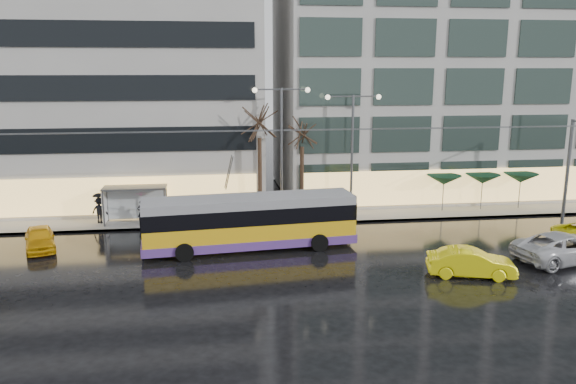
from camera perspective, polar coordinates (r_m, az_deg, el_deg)
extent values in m
plane|color=black|center=(29.46, -2.02, -8.30)|extent=(140.00, 140.00, 0.00)
cube|color=gray|center=(42.95, -1.16, -1.51)|extent=(80.00, 10.00, 0.15)
cube|color=slate|center=(38.20, -0.33, -3.29)|extent=(80.00, 0.10, 0.15)
cube|color=#A6A29E|center=(48.34, -24.20, 12.24)|extent=(34.00, 14.00, 22.00)
cube|color=#A6A29E|center=(51.24, 18.00, 14.34)|extent=(32.00, 14.00, 25.00)
cube|color=gold|center=(33.06, -3.89, -4.03)|extent=(12.44, 3.76, 1.53)
cube|color=#5B3688|center=(33.21, -3.88, -4.88)|extent=(12.48, 3.80, 0.51)
cube|color=black|center=(32.76, -3.92, -2.15)|extent=(12.46, 3.78, 0.92)
cube|color=gray|center=(32.59, -3.94, -0.93)|extent=(12.44, 3.76, 0.51)
cube|color=black|center=(34.29, 6.29, -1.80)|extent=(0.29, 2.34, 1.33)
cube|color=black|center=(32.43, -14.72, -2.97)|extent=(0.29, 2.34, 1.33)
cylinder|color=black|center=(35.20, 2.04, -3.93)|extent=(1.05, 0.46, 1.02)
cylinder|color=black|center=(32.86, 3.20, -5.15)|extent=(1.05, 0.46, 1.02)
cylinder|color=black|center=(34.08, -10.70, -4.71)|extent=(1.05, 0.46, 1.02)
cylinder|color=black|center=(31.65, -10.47, -6.04)|extent=(1.05, 0.46, 1.02)
cylinder|color=#595B60|center=(33.08, -5.99, 1.85)|extent=(0.44, 3.78, 2.68)
cylinder|color=#595B60|center=(33.58, -6.10, 2.00)|extent=(0.44, 3.78, 2.68)
cylinder|color=#595B60|center=(44.07, 26.54, 2.08)|extent=(0.24, 0.24, 7.00)
cylinder|color=#595B60|center=(33.57, -1.35, 6.23)|extent=(42.00, 0.04, 0.04)
cylinder|color=#595B60|center=(34.06, -1.44, 6.32)|extent=(42.00, 0.04, 0.04)
cube|color=#595B60|center=(39.11, -15.31, 0.45)|extent=(4.20, 1.60, 0.12)
cube|color=silver|center=(40.05, -15.08, -1.09)|extent=(4.00, 0.05, 2.20)
cube|color=white|center=(39.71, -18.14, -1.40)|extent=(0.10, 1.40, 2.20)
cylinder|color=#595B60|center=(39.04, -18.25, -1.65)|extent=(0.10, 0.10, 2.40)
cylinder|color=#595B60|center=(40.37, -17.89, -1.17)|extent=(0.10, 0.10, 2.40)
cylinder|color=#595B60|center=(38.48, -12.39, -1.50)|extent=(0.10, 0.10, 2.40)
cylinder|color=#595B60|center=(39.83, -12.23, -1.02)|extent=(0.10, 0.10, 2.40)
cylinder|color=#595B60|center=(38.93, -0.66, 3.91)|extent=(0.18, 0.18, 9.00)
cylinder|color=#595B60|center=(38.43, -2.03, 10.38)|extent=(1.80, 0.10, 0.10)
cylinder|color=#595B60|center=(38.64, 0.67, 10.40)|extent=(1.80, 0.10, 0.10)
sphere|color=#FFF2CC|center=(38.36, -3.39, 10.29)|extent=(0.36, 0.36, 0.36)
sphere|color=#FFF2CC|center=(38.78, 2.01, 10.32)|extent=(0.36, 0.36, 0.36)
cylinder|color=#595B60|center=(39.87, 6.51, 3.67)|extent=(0.18, 0.18, 8.50)
cylinder|color=#595B60|center=(39.24, 5.36, 9.65)|extent=(1.80, 0.10, 0.10)
cylinder|color=#595B60|center=(39.68, 7.93, 9.61)|extent=(1.80, 0.10, 0.10)
sphere|color=#FFF2CC|center=(39.06, 4.05, 9.58)|extent=(0.36, 0.36, 0.36)
sphere|color=#FFF2CC|center=(39.93, 9.19, 9.52)|extent=(0.36, 0.36, 0.36)
cylinder|color=black|center=(39.27, -2.87, 1.45)|extent=(0.28, 0.28, 5.60)
cylinder|color=black|center=(39.88, 1.42, 1.12)|extent=(0.28, 0.28, 4.90)
cylinder|color=#595B60|center=(42.85, 15.46, -0.38)|extent=(0.06, 0.06, 2.20)
cone|color=#0D331D|center=(42.60, 15.55, 1.19)|extent=(2.50, 2.50, 0.70)
cylinder|color=#595B60|center=(44.09, 19.06, -0.26)|extent=(0.06, 0.06, 2.20)
cone|color=#0D331D|center=(43.86, 19.17, 1.26)|extent=(2.50, 2.50, 0.70)
cylinder|color=#595B60|center=(45.50, 22.44, -0.15)|extent=(0.06, 0.06, 2.20)
cone|color=#0D331D|center=(45.28, 22.57, 1.33)|extent=(2.50, 2.50, 0.70)
imported|color=#DB9B0B|center=(36.11, -23.91, -4.32)|extent=(2.74, 4.29, 1.36)
imported|color=#FFF00D|center=(30.37, 18.08, -6.84)|extent=(4.63, 2.62, 1.44)
imported|color=silver|center=(34.55, 26.29, -5.05)|extent=(6.29, 3.91, 1.62)
imported|color=black|center=(39.09, -14.64, -1.99)|extent=(0.70, 0.60, 1.62)
imported|color=#EA4EAD|center=(38.87, -14.72, -0.65)|extent=(1.28, 1.29, 0.88)
imported|color=black|center=(38.56, -13.42, -2.14)|extent=(0.97, 0.97, 1.59)
imported|color=black|center=(40.08, -18.58, -1.77)|extent=(1.30, 0.99, 1.77)
imported|color=black|center=(39.89, -18.67, -0.57)|extent=(1.04, 1.04, 0.72)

